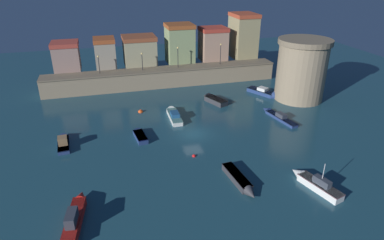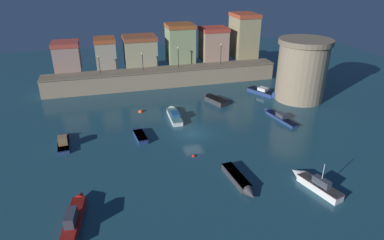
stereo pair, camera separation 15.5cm
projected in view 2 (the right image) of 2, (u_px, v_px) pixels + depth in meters
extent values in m
plane|color=#1E4756|center=(193.00, 134.00, 44.76)|extent=(111.24, 111.24, 0.00)
cube|color=gray|center=(164.00, 78.00, 61.82)|extent=(42.51, 3.42, 3.04)
cube|color=#73644F|center=(164.00, 69.00, 61.12)|extent=(42.51, 3.72, 0.24)
cube|color=gray|center=(67.00, 58.00, 59.83)|extent=(4.45, 4.73, 4.49)
cube|color=#A93D31|center=(65.00, 44.00, 58.73)|extent=(4.63, 4.92, 0.70)
cube|color=gray|center=(106.00, 55.00, 61.27)|extent=(3.61, 4.52, 4.83)
cube|color=#A24A25|center=(104.00, 40.00, 60.09)|extent=(3.75, 4.70, 0.70)
cube|color=#999371|center=(140.00, 52.00, 63.10)|extent=(5.87, 5.26, 4.81)
cube|color=brown|center=(139.00, 38.00, 61.93)|extent=(6.10, 5.47, 0.70)
cube|color=gray|center=(180.00, 45.00, 64.42)|extent=(4.96, 4.99, 6.67)
cube|color=#9D4D23|center=(180.00, 26.00, 62.86)|extent=(5.16, 5.19, 0.70)
cube|color=tan|center=(213.00, 46.00, 66.02)|extent=(4.91, 4.57, 5.77)
cube|color=#B0382B|center=(214.00, 29.00, 64.65)|extent=(5.11, 4.75, 0.70)
cube|color=#988D63|center=(244.00, 38.00, 67.68)|extent=(4.40, 5.90, 8.07)
cube|color=#B3452B|center=(245.00, 15.00, 65.82)|extent=(4.58, 6.13, 0.70)
cylinder|color=gray|center=(301.00, 72.00, 54.45)|extent=(7.83, 7.83, 9.18)
cylinder|color=#776852|center=(306.00, 42.00, 52.34)|extent=(8.46, 8.46, 0.80)
cylinder|color=black|center=(99.00, 65.00, 57.81)|extent=(0.12, 0.12, 2.82)
sphere|color=#F9D172|center=(98.00, 56.00, 57.15)|extent=(0.32, 0.32, 0.32)
cylinder|color=black|center=(143.00, 62.00, 59.58)|extent=(0.12, 0.12, 2.84)
sphere|color=#F9D172|center=(142.00, 54.00, 58.92)|extent=(0.32, 0.32, 0.32)
cylinder|color=black|center=(178.00, 58.00, 60.99)|extent=(0.12, 0.12, 3.48)
sphere|color=#F9D172|center=(178.00, 48.00, 60.19)|extent=(0.32, 0.32, 0.32)
cylinder|color=black|center=(221.00, 55.00, 62.92)|extent=(0.12, 0.12, 3.59)
sphere|color=#F9D172|center=(221.00, 44.00, 62.10)|extent=(0.32, 0.32, 0.32)
cube|color=navy|center=(140.00, 137.00, 43.27)|extent=(1.60, 3.44, 0.66)
cone|color=navy|center=(137.00, 130.00, 45.01)|extent=(1.26, 1.06, 1.16)
cube|color=#0E133E|center=(140.00, 135.00, 43.14)|extent=(1.63, 3.51, 0.08)
cube|color=red|center=(74.00, 221.00, 29.05)|extent=(1.95, 5.73, 0.79)
cone|color=red|center=(81.00, 196.00, 32.16)|extent=(1.30, 1.54, 1.11)
cube|color=#691109|center=(73.00, 218.00, 28.90)|extent=(1.99, 5.84, 0.08)
cube|color=#333842|center=(71.00, 218.00, 28.13)|extent=(1.08, 2.02, 0.98)
cube|color=white|center=(319.00, 187.00, 33.38)|extent=(2.50, 4.93, 0.80)
cone|color=white|center=(297.00, 173.00, 35.71)|extent=(1.51, 1.61, 1.20)
cube|color=#835359|center=(320.00, 184.00, 33.23)|extent=(2.55, 5.03, 0.08)
cube|color=#333842|center=(322.00, 182.00, 32.95)|extent=(1.17, 1.95, 0.70)
cube|color=#99B7C6|center=(314.00, 177.00, 33.65)|extent=(0.62, 0.23, 0.42)
cylinder|color=#B2B2B7|center=(323.00, 174.00, 32.63)|extent=(0.08, 0.08, 2.40)
cube|color=silver|center=(175.00, 117.00, 48.88)|extent=(1.53, 5.34, 0.68)
cone|color=silver|center=(170.00, 108.00, 51.79)|extent=(1.37, 1.43, 1.34)
cube|color=slate|center=(174.00, 115.00, 48.76)|extent=(1.56, 5.44, 0.08)
cube|color=navy|center=(175.00, 114.00, 48.26)|extent=(1.18, 1.83, 0.54)
cube|color=#99B7C6|center=(174.00, 112.00, 49.04)|extent=(1.03, 0.08, 0.32)
cube|color=#333338|center=(236.00, 177.00, 35.00)|extent=(1.61, 4.88, 0.75)
cone|color=#333338|center=(251.00, 194.00, 32.44)|extent=(1.23, 1.44, 1.11)
cube|color=black|center=(236.00, 175.00, 34.86)|extent=(1.64, 4.98, 0.08)
cube|color=navy|center=(262.00, 92.00, 58.33)|extent=(3.92, 5.30, 0.68)
cone|color=navy|center=(277.00, 97.00, 56.23)|extent=(2.09, 2.00, 1.62)
cube|color=black|center=(262.00, 90.00, 58.20)|extent=(4.00, 5.40, 0.08)
cube|color=silver|center=(263.00, 89.00, 57.93)|extent=(1.86, 1.97, 0.52)
cube|color=#99B7C6|center=(267.00, 90.00, 57.41)|extent=(1.04, 0.60, 0.31)
cube|color=#333338|center=(216.00, 101.00, 54.39)|extent=(2.99, 4.30, 0.84)
cone|color=#333338|center=(206.00, 96.00, 56.19)|extent=(1.80, 1.61, 1.48)
cube|color=black|center=(216.00, 99.00, 54.23)|extent=(3.05, 4.38, 0.08)
cube|color=navy|center=(281.00, 119.00, 48.53)|extent=(2.16, 6.08, 0.46)
cone|color=navy|center=(266.00, 110.00, 51.51)|extent=(1.28, 1.56, 1.05)
cube|color=black|center=(281.00, 118.00, 48.45)|extent=(2.20, 6.20, 0.08)
cube|color=#333842|center=(281.00, 115.00, 48.36)|extent=(1.17, 1.70, 0.57)
cube|color=#99B7C6|center=(278.00, 113.00, 48.99)|extent=(0.81, 0.20, 0.34)
cube|color=navy|center=(64.00, 145.00, 41.56)|extent=(1.64, 4.34, 0.52)
cone|color=navy|center=(64.00, 135.00, 43.84)|extent=(1.34, 1.28, 1.26)
cube|color=black|center=(63.00, 143.00, 41.46)|extent=(1.67, 4.42, 0.08)
cube|color=olive|center=(63.00, 140.00, 41.00)|extent=(1.16, 1.29, 0.97)
cube|color=#99B7C6|center=(63.00, 138.00, 41.50)|extent=(0.97, 0.13, 0.58)
sphere|color=#EA4C19|center=(141.00, 112.00, 51.32)|extent=(0.78, 0.78, 0.78)
sphere|color=red|center=(194.00, 156.00, 39.53)|extent=(0.46, 0.46, 0.46)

